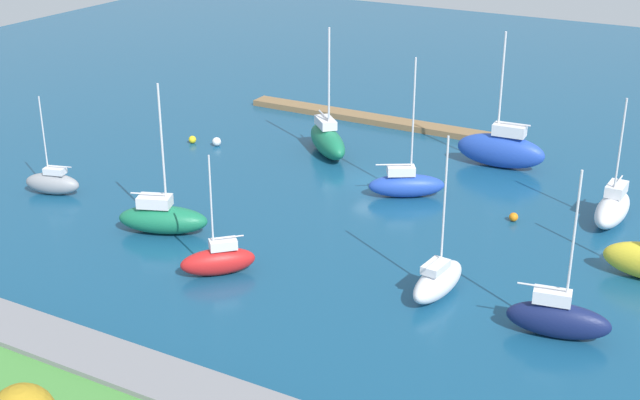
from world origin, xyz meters
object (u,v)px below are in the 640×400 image
(pier_dock, at_px, (369,118))
(sailboat_blue_near_pier, at_px, (501,149))
(sailboat_white_inner_mooring, at_px, (438,280))
(sailboat_red_lone_south, at_px, (218,260))
(mooring_buoy_white, at_px, (217,142))
(sailboat_blue_mid_basin, at_px, (406,184))
(mooring_buoy_orange, at_px, (514,217))
(sailboat_green_outer_mooring, at_px, (162,218))
(sailboat_green_center_basin, at_px, (327,140))
(sailboat_white_off_beacon, at_px, (613,208))
(mooring_buoy_yellow, at_px, (192,140))
(sailboat_gray_west_end, at_px, (53,183))
(sailboat_navy_far_north, at_px, (558,318))

(pier_dock, relative_size, sailboat_blue_near_pier, 2.25)
(pier_dock, relative_size, sailboat_white_inner_mooring, 2.53)
(sailboat_red_lone_south, bearing_deg, sailboat_white_inner_mooring, 152.73)
(sailboat_red_lone_south, distance_m, mooring_buoy_white, 26.84)
(sailboat_blue_mid_basin, xyz_separation_m, mooring_buoy_white, (21.14, -2.81, -0.70))
(sailboat_white_inner_mooring, bearing_deg, mooring_buoy_orange, 2.66)
(sailboat_green_outer_mooring, bearing_deg, sailboat_white_inner_mooring, -19.37)
(sailboat_blue_near_pier, relative_size, sailboat_red_lone_south, 1.42)
(sailboat_blue_mid_basin, bearing_deg, sailboat_white_inner_mooring, -90.67)
(sailboat_blue_near_pier, distance_m, sailboat_blue_mid_basin, 11.51)
(sailboat_green_center_basin, bearing_deg, sailboat_blue_mid_basin, 15.16)
(sailboat_blue_mid_basin, relative_size, mooring_buoy_orange, 16.77)
(sailboat_white_inner_mooring, relative_size, mooring_buoy_white, 12.80)
(sailboat_white_off_beacon, height_order, sailboat_blue_mid_basin, sailboat_blue_mid_basin)
(pier_dock, bearing_deg, sailboat_red_lone_south, 100.22)
(sailboat_blue_near_pier, height_order, sailboat_blue_mid_basin, sailboat_blue_near_pier)
(sailboat_blue_mid_basin, relative_size, sailboat_green_center_basin, 0.98)
(pier_dock, xyz_separation_m, mooring_buoy_yellow, (11.78, 14.73, 0.07))
(mooring_buoy_yellow, xyz_separation_m, mooring_buoy_white, (-2.52, -0.51, 0.05))
(sailboat_gray_west_end, bearing_deg, sailboat_green_center_basin, -144.18)
(pier_dock, bearing_deg, mooring_buoy_yellow, 51.35)
(sailboat_blue_near_pier, xyz_separation_m, sailboat_navy_far_north, (-12.30, 26.23, -0.44))
(pier_dock, distance_m, sailboat_white_off_beacon, 31.19)
(mooring_buoy_white, bearing_deg, sailboat_blue_mid_basin, 172.42)
(sailboat_green_outer_mooring, height_order, sailboat_white_inner_mooring, sailboat_green_outer_mooring)
(sailboat_white_inner_mooring, xyz_separation_m, mooring_buoy_white, (29.84, -17.25, -0.68))
(sailboat_white_inner_mooring, bearing_deg, sailboat_blue_near_pier, 14.72)
(sailboat_green_center_basin, height_order, mooring_buoy_yellow, sailboat_green_center_basin)
(pier_dock, relative_size, sailboat_gray_west_end, 3.27)
(sailboat_blue_mid_basin, distance_m, mooring_buoy_white, 21.33)
(sailboat_red_lone_south, height_order, sailboat_green_center_basin, sailboat_green_center_basin)
(sailboat_blue_near_pier, xyz_separation_m, sailboat_green_center_basin, (15.23, 4.59, -0.30))
(sailboat_navy_far_north, bearing_deg, sailboat_green_outer_mooring, 168.80)
(sailboat_blue_near_pier, xyz_separation_m, mooring_buoy_yellow, (28.16, 8.28, -1.33))
(sailboat_navy_far_north, xyz_separation_m, sailboat_blue_mid_basin, (16.80, -15.65, -0.14))
(sailboat_gray_west_end, distance_m, mooring_buoy_yellow, 16.31)
(mooring_buoy_yellow, bearing_deg, mooring_buoy_orange, 175.16)
(sailboat_blue_mid_basin, xyz_separation_m, sailboat_white_inner_mooring, (-8.70, 14.44, -0.02))
(pier_dock, xyz_separation_m, sailboat_blue_mid_basin, (-11.88, 17.03, 0.82))
(pier_dock, bearing_deg, sailboat_blue_near_pier, 158.52)
(mooring_buoy_orange, bearing_deg, sailboat_white_off_beacon, -152.34)
(sailboat_green_center_basin, bearing_deg, mooring_buoy_white, -118.63)
(sailboat_white_off_beacon, bearing_deg, sailboat_green_center_basin, -95.00)
(mooring_buoy_white, bearing_deg, sailboat_blue_near_pier, -163.14)
(sailboat_green_outer_mooring, distance_m, sailboat_navy_far_north, 29.78)
(sailboat_navy_far_north, bearing_deg, sailboat_blue_mid_basin, 126.24)
(sailboat_green_outer_mooring, relative_size, mooring_buoy_orange, 16.57)
(sailboat_navy_far_north, height_order, sailboat_green_center_basin, sailboat_green_center_basin)
(pier_dock, height_order, sailboat_green_center_basin, sailboat_green_center_basin)
(sailboat_white_off_beacon, bearing_deg, sailboat_blue_mid_basin, -77.97)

